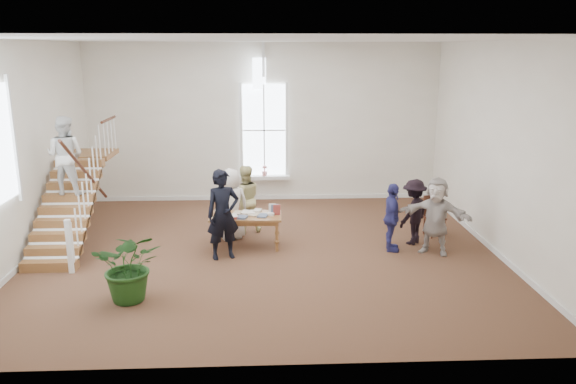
{
  "coord_description": "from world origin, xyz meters",
  "views": [
    {
      "loc": [
        -0.04,
        -11.54,
        4.33
      ],
      "look_at": [
        0.5,
        0.4,
        1.26
      ],
      "focal_mm": 35.0,
      "sensor_mm": 36.0,
      "label": 1
    }
  ],
  "objects_px": {
    "person_yellow": "(245,199)",
    "side_chair": "(433,213)",
    "woman_cluster_a": "(392,217)",
    "police_officer": "(223,215)",
    "woman_cluster_b": "(414,212)",
    "woman_cluster_c": "(436,216)",
    "elderly_woman": "(231,204)",
    "library_table": "(245,219)",
    "floor_plant": "(130,265)"
  },
  "relations": [
    {
      "from": "library_table",
      "to": "person_yellow",
      "type": "height_order",
      "value": "person_yellow"
    },
    {
      "from": "person_yellow",
      "to": "woman_cluster_a",
      "type": "xyz_separation_m",
      "value": [
        3.24,
        -1.47,
        -0.06
      ]
    },
    {
      "from": "woman_cluster_b",
      "to": "person_yellow",
      "type": "bearing_deg",
      "value": -60.93
    },
    {
      "from": "floor_plant",
      "to": "side_chair",
      "type": "relative_size",
      "value": 1.36
    },
    {
      "from": "person_yellow",
      "to": "woman_cluster_a",
      "type": "relative_size",
      "value": 1.08
    },
    {
      "from": "woman_cluster_c",
      "to": "person_yellow",
      "type": "bearing_deg",
      "value": -173.72
    },
    {
      "from": "floor_plant",
      "to": "side_chair",
      "type": "height_order",
      "value": "floor_plant"
    },
    {
      "from": "woman_cluster_b",
      "to": "woman_cluster_c",
      "type": "bearing_deg",
      "value": 68.71
    },
    {
      "from": "person_yellow",
      "to": "woman_cluster_a",
      "type": "bearing_deg",
      "value": 142.44
    },
    {
      "from": "library_table",
      "to": "woman_cluster_a",
      "type": "distance_m",
      "value": 3.22
    },
    {
      "from": "person_yellow",
      "to": "woman_cluster_b",
      "type": "relative_size",
      "value": 1.09
    },
    {
      "from": "police_officer",
      "to": "elderly_woman",
      "type": "xyz_separation_m",
      "value": [
        0.1,
        1.25,
        -0.12
      ]
    },
    {
      "from": "side_chair",
      "to": "woman_cluster_a",
      "type": "bearing_deg",
      "value": -158.12
    },
    {
      "from": "elderly_woman",
      "to": "person_yellow",
      "type": "xyz_separation_m",
      "value": [
        0.3,
        0.5,
        -0.02
      ]
    },
    {
      "from": "woman_cluster_c",
      "to": "side_chair",
      "type": "xyz_separation_m",
      "value": [
        0.33,
        1.22,
        -0.31
      ]
    },
    {
      "from": "woman_cluster_b",
      "to": "woman_cluster_c",
      "type": "relative_size",
      "value": 0.89
    },
    {
      "from": "elderly_woman",
      "to": "woman_cluster_c",
      "type": "distance_m",
      "value": 4.59
    },
    {
      "from": "library_table",
      "to": "woman_cluster_b",
      "type": "relative_size",
      "value": 1.07
    },
    {
      "from": "floor_plant",
      "to": "side_chair",
      "type": "xyz_separation_m",
      "value": [
        6.36,
        3.3,
        -0.12
      ]
    },
    {
      "from": "woman_cluster_c",
      "to": "floor_plant",
      "type": "distance_m",
      "value": 6.38
    },
    {
      "from": "woman_cluster_a",
      "to": "woman_cluster_c",
      "type": "distance_m",
      "value": 0.93
    },
    {
      "from": "elderly_woman",
      "to": "woman_cluster_b",
      "type": "bearing_deg",
      "value": 153.12
    },
    {
      "from": "woman_cluster_a",
      "to": "person_yellow",
      "type": "bearing_deg",
      "value": 74.25
    },
    {
      "from": "police_officer",
      "to": "woman_cluster_a",
      "type": "xyz_separation_m",
      "value": [
        3.64,
        0.28,
        -0.2
      ]
    },
    {
      "from": "person_yellow",
      "to": "side_chair",
      "type": "height_order",
      "value": "person_yellow"
    },
    {
      "from": "elderly_woman",
      "to": "woman_cluster_b",
      "type": "xyz_separation_m",
      "value": [
        4.14,
        -0.52,
        -0.09
      ]
    },
    {
      "from": "police_officer",
      "to": "side_chair",
      "type": "relative_size",
      "value": 2.0
    },
    {
      "from": "police_officer",
      "to": "elderly_woman",
      "type": "height_order",
      "value": "police_officer"
    },
    {
      "from": "woman_cluster_a",
      "to": "woman_cluster_b",
      "type": "distance_m",
      "value": 0.75
    },
    {
      "from": "library_table",
      "to": "woman_cluster_a",
      "type": "bearing_deg",
      "value": -4.83
    },
    {
      "from": "police_officer",
      "to": "woman_cluster_b",
      "type": "relative_size",
      "value": 1.28
    },
    {
      "from": "library_table",
      "to": "woman_cluster_c",
      "type": "height_order",
      "value": "woman_cluster_c"
    },
    {
      "from": "woman_cluster_a",
      "to": "woman_cluster_b",
      "type": "relative_size",
      "value": 1.01
    },
    {
      "from": "police_officer",
      "to": "woman_cluster_c",
      "type": "bearing_deg",
      "value": -18.41
    },
    {
      "from": "library_table",
      "to": "elderly_woman",
      "type": "relative_size",
      "value": 0.96
    },
    {
      "from": "police_officer",
      "to": "woman_cluster_b",
      "type": "xyz_separation_m",
      "value": [
        4.24,
        0.73,
        -0.21
      ]
    },
    {
      "from": "elderly_woman",
      "to": "woman_cluster_b",
      "type": "relative_size",
      "value": 1.12
    },
    {
      "from": "library_table",
      "to": "side_chair",
      "type": "xyz_separation_m",
      "value": [
        4.43,
        0.66,
        -0.13
      ]
    },
    {
      "from": "elderly_woman",
      "to": "police_officer",
      "type": "bearing_deg",
      "value": 65.69
    },
    {
      "from": "library_table",
      "to": "police_officer",
      "type": "relative_size",
      "value": 0.84
    },
    {
      "from": "library_table",
      "to": "side_chair",
      "type": "relative_size",
      "value": 1.68
    },
    {
      "from": "library_table",
      "to": "woman_cluster_a",
      "type": "xyz_separation_m",
      "value": [
        3.2,
        -0.36,
        0.1
      ]
    },
    {
      "from": "woman_cluster_a",
      "to": "side_chair",
      "type": "distance_m",
      "value": 1.61
    },
    {
      "from": "woman_cluster_a",
      "to": "woman_cluster_c",
      "type": "xyz_separation_m",
      "value": [
        0.9,
        -0.2,
        0.08
      ]
    },
    {
      "from": "woman_cluster_a",
      "to": "side_chair",
      "type": "xyz_separation_m",
      "value": [
        1.23,
        1.02,
        -0.23
      ]
    },
    {
      "from": "woman_cluster_a",
      "to": "woman_cluster_b",
      "type": "xyz_separation_m",
      "value": [
        0.6,
        0.45,
        -0.01
      ]
    },
    {
      "from": "side_chair",
      "to": "woman_cluster_c",
      "type": "bearing_deg",
      "value": -122.87
    },
    {
      "from": "elderly_woman",
      "to": "side_chair",
      "type": "height_order",
      "value": "elderly_woman"
    },
    {
      "from": "person_yellow",
      "to": "floor_plant",
      "type": "bearing_deg",
      "value": 50.08
    },
    {
      "from": "person_yellow",
      "to": "side_chair",
      "type": "bearing_deg",
      "value": 161.1
    }
  ]
}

